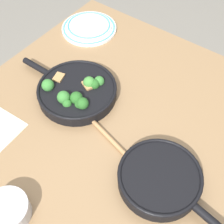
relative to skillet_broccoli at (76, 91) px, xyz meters
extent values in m
plane|color=slate|center=(0.00, -0.16, -0.78)|extent=(14.00, 14.00, 0.00)
cube|color=olive|center=(0.00, -0.16, -0.04)|extent=(1.06, 1.03, 0.03)
cylinder|color=#BCBCC1|center=(0.47, 0.29, -0.42)|extent=(0.05, 0.05, 0.73)
cylinder|color=black|center=(0.00, 0.00, -0.01)|extent=(0.29, 0.29, 0.04)
torus|color=black|center=(0.00, 0.00, 0.01)|extent=(0.29, 0.29, 0.01)
cylinder|color=black|center=(0.00, 0.21, 0.00)|extent=(0.02, 0.13, 0.02)
cylinder|color=#245B1C|center=(-0.07, -0.02, -0.01)|extent=(0.01, 0.01, 0.02)
sphere|color=#2D6B28|center=(-0.07, -0.02, 0.01)|extent=(0.03, 0.03, 0.03)
cylinder|color=#2C6823|center=(-0.05, 0.09, -0.01)|extent=(0.02, 0.02, 0.03)
sphere|color=#387A33|center=(-0.05, 0.09, 0.02)|extent=(0.05, 0.05, 0.05)
cylinder|color=#205218|center=(0.05, -0.04, -0.01)|extent=(0.01, 0.01, 0.02)
sphere|color=#286023|center=(0.05, -0.04, 0.02)|extent=(0.04, 0.04, 0.04)
cylinder|color=#205218|center=(-0.04, -0.04, -0.01)|extent=(0.02, 0.02, 0.02)
sphere|color=#286023|center=(-0.04, -0.04, 0.02)|extent=(0.05, 0.05, 0.05)
cylinder|color=#205218|center=(-0.05, -0.06, -0.01)|extent=(0.01, 0.01, 0.02)
sphere|color=#286023|center=(-0.05, -0.06, 0.01)|extent=(0.03, 0.03, 0.03)
cylinder|color=#2C6823|center=(0.08, -0.05, -0.01)|extent=(0.01, 0.01, 0.02)
sphere|color=#387A33|center=(0.08, -0.05, 0.02)|extent=(0.04, 0.04, 0.04)
cylinder|color=#205218|center=(-0.04, -0.07, -0.01)|extent=(0.02, 0.02, 0.02)
sphere|color=#286023|center=(-0.04, -0.07, 0.02)|extent=(0.04, 0.04, 0.04)
cylinder|color=#357027|center=(0.05, -0.02, -0.01)|extent=(0.02, 0.02, 0.02)
sphere|color=#428438|center=(0.05, -0.02, 0.02)|extent=(0.04, 0.04, 0.04)
cylinder|color=#2C6823|center=(-0.06, 0.00, -0.01)|extent=(0.02, 0.02, 0.03)
sphere|color=#387A33|center=(-0.06, 0.00, 0.02)|extent=(0.05, 0.05, 0.05)
cube|color=#AD7F4C|center=(0.04, -0.03, 0.00)|extent=(0.05, 0.06, 0.04)
cube|color=olive|center=(0.03, 0.00, 0.00)|extent=(0.04, 0.04, 0.03)
cube|color=olive|center=(0.01, -0.06, 0.00)|extent=(0.03, 0.04, 0.03)
cube|color=#AD7F4C|center=(0.00, 0.09, 0.00)|extent=(0.05, 0.04, 0.04)
cylinder|color=black|center=(-0.12, -0.43, -0.01)|extent=(0.25, 0.25, 0.05)
torus|color=black|center=(-0.12, -0.43, 0.02)|extent=(0.25, 0.25, 0.01)
cylinder|color=#DBC156|center=(-0.12, -0.43, -0.01)|extent=(0.20, 0.20, 0.02)
cylinder|color=#A87A4C|center=(-0.09, -0.23, -0.02)|extent=(0.09, 0.29, 0.02)
ellipsoid|color=#A87A4C|center=(-0.13, -0.39, -0.02)|extent=(0.05, 0.07, 0.02)
cylinder|color=white|center=(0.34, 0.21, -0.02)|extent=(0.25, 0.25, 0.01)
torus|color=#4C9EB7|center=(0.34, 0.21, -0.02)|extent=(0.23, 0.23, 0.01)
cylinder|color=white|center=(0.34, 0.21, -0.01)|extent=(0.20, 0.20, 0.01)
torus|color=#4C9EB7|center=(0.34, 0.21, 0.00)|extent=(0.19, 0.19, 0.01)
cylinder|color=#B7B7BC|center=(-0.45, -0.14, 0.00)|extent=(0.13, 0.13, 0.05)
camera|label=1|loc=(-0.54, -0.56, 0.85)|focal=50.00mm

